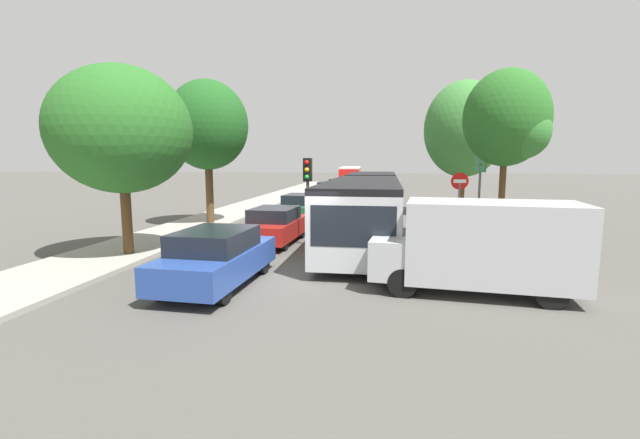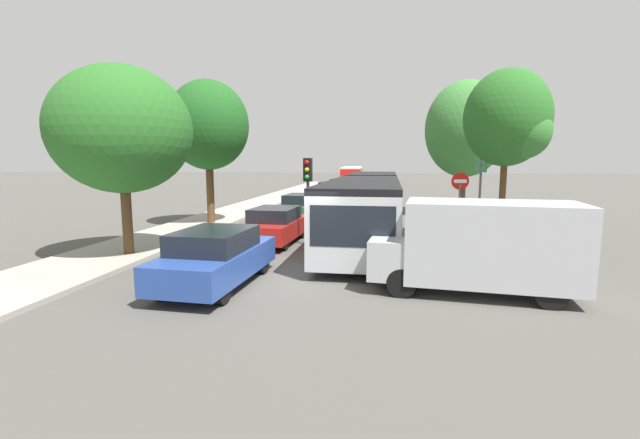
{
  "view_description": "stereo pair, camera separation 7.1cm",
  "coord_description": "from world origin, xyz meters",
  "px_view_note": "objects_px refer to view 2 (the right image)",
  "views": [
    {
      "loc": [
        2.44,
        -11.81,
        3.33
      ],
      "look_at": [
        0.2,
        3.26,
        1.2
      ],
      "focal_mm": 24.0,
      "sensor_mm": 36.0,
      "label": 1
    },
    {
      "loc": [
        2.51,
        -11.8,
        3.33
      ],
      "look_at": [
        0.2,
        3.26,
        1.2
      ],
      "focal_mm": 24.0,
      "sensor_mm": 36.0,
      "label": 2
    }
  ],
  "objects_px": {
    "queued_car_navy": "(322,198)",
    "queued_car_white": "(331,191)",
    "queued_car_green": "(302,207)",
    "no_entry_sign": "(460,196)",
    "queued_car_graphite": "(341,186)",
    "queued_car_blue": "(216,257)",
    "direction_sign_post": "(481,178)",
    "articulated_bus": "(368,200)",
    "tree_left_near": "(121,133)",
    "tree_right_mid": "(465,129)",
    "queued_car_red": "(275,225)",
    "traffic_light": "(308,181)",
    "tree_right_near": "(510,120)",
    "white_van": "(481,244)",
    "tree_left_mid": "(208,126)",
    "city_bus_rear": "(352,174)"
  },
  "relations": [
    {
      "from": "direction_sign_post",
      "to": "tree_right_mid",
      "type": "distance_m",
      "value": 8.0
    },
    {
      "from": "queued_car_green",
      "to": "tree_left_mid",
      "type": "distance_m",
      "value": 6.49
    },
    {
      "from": "no_entry_sign",
      "to": "tree_right_mid",
      "type": "bearing_deg",
      "value": 169.51
    },
    {
      "from": "no_entry_sign",
      "to": "tree_right_mid",
      "type": "relative_size",
      "value": 0.35
    },
    {
      "from": "queued_car_navy",
      "to": "queued_car_red",
      "type": "bearing_deg",
      "value": -176.83
    },
    {
      "from": "tree_right_near",
      "to": "tree_left_mid",
      "type": "bearing_deg",
      "value": 169.56
    },
    {
      "from": "queued_car_navy",
      "to": "tree_right_near",
      "type": "distance_m",
      "value": 14.86
    },
    {
      "from": "city_bus_rear",
      "to": "traffic_light",
      "type": "xyz_separation_m",
      "value": [
        1.49,
        -41.4,
        1.11
      ]
    },
    {
      "from": "queued_car_navy",
      "to": "queued_car_white",
      "type": "bearing_deg",
      "value": 4.7
    },
    {
      "from": "articulated_bus",
      "to": "tree_left_near",
      "type": "relative_size",
      "value": 2.7
    },
    {
      "from": "articulated_bus",
      "to": "traffic_light",
      "type": "bearing_deg",
      "value": -32.81
    },
    {
      "from": "queued_car_blue",
      "to": "no_entry_sign",
      "type": "bearing_deg",
      "value": -41.13
    },
    {
      "from": "queued_car_red",
      "to": "queued_car_green",
      "type": "distance_m",
      "value": 6.5
    },
    {
      "from": "queued_car_green",
      "to": "queued_car_graphite",
      "type": "relative_size",
      "value": 0.97
    },
    {
      "from": "white_van",
      "to": "traffic_light",
      "type": "xyz_separation_m",
      "value": [
        -5.37,
        5.46,
        1.26
      ]
    },
    {
      "from": "queued_car_graphite",
      "to": "queued_car_green",
      "type": "bearing_deg",
      "value": -177.46
    },
    {
      "from": "queued_car_graphite",
      "to": "no_entry_sign",
      "type": "distance_m",
      "value": 24.56
    },
    {
      "from": "no_entry_sign",
      "to": "tree_left_near",
      "type": "height_order",
      "value": "tree_left_near"
    },
    {
      "from": "queued_car_blue",
      "to": "white_van",
      "type": "bearing_deg",
      "value": -83.51
    },
    {
      "from": "tree_left_near",
      "to": "city_bus_rear",
      "type": "bearing_deg",
      "value": 84.57
    },
    {
      "from": "queued_car_graphite",
      "to": "no_entry_sign",
      "type": "relative_size",
      "value": 1.58
    },
    {
      "from": "queued_car_red",
      "to": "tree_left_near",
      "type": "relative_size",
      "value": 0.66
    },
    {
      "from": "articulated_bus",
      "to": "queued_car_green",
      "type": "xyz_separation_m",
      "value": [
        -3.76,
        3.22,
        -0.74
      ]
    },
    {
      "from": "no_entry_sign",
      "to": "tree_right_near",
      "type": "relative_size",
      "value": 0.41
    },
    {
      "from": "queued_car_navy",
      "to": "direction_sign_post",
      "type": "xyz_separation_m",
      "value": [
        8.35,
        -10.04,
        1.86
      ]
    },
    {
      "from": "queued_car_graphite",
      "to": "tree_right_mid",
      "type": "relative_size",
      "value": 0.56
    },
    {
      "from": "white_van",
      "to": "tree_right_near",
      "type": "xyz_separation_m",
      "value": [
        2.42,
        7.28,
        3.64
      ]
    },
    {
      "from": "queued_car_graphite",
      "to": "direction_sign_post",
      "type": "relative_size",
      "value": 1.24
    },
    {
      "from": "queued_car_blue",
      "to": "queued_car_graphite",
      "type": "relative_size",
      "value": 1.0
    },
    {
      "from": "direction_sign_post",
      "to": "tree_right_mid",
      "type": "xyz_separation_m",
      "value": [
        0.59,
        7.55,
        2.57
      ]
    },
    {
      "from": "queued_car_red",
      "to": "traffic_light",
      "type": "distance_m",
      "value": 2.22
    },
    {
      "from": "queued_car_red",
      "to": "tree_right_near",
      "type": "height_order",
      "value": "tree_right_near"
    },
    {
      "from": "white_van",
      "to": "tree_left_mid",
      "type": "height_order",
      "value": "tree_left_mid"
    },
    {
      "from": "no_entry_sign",
      "to": "direction_sign_post",
      "type": "distance_m",
      "value": 1.54
    },
    {
      "from": "queued_car_blue",
      "to": "tree_right_mid",
      "type": "bearing_deg",
      "value": -25.99
    },
    {
      "from": "queued_car_blue",
      "to": "queued_car_white",
      "type": "bearing_deg",
      "value": 3.4
    },
    {
      "from": "queued_car_green",
      "to": "no_entry_sign",
      "type": "height_order",
      "value": "no_entry_sign"
    },
    {
      "from": "city_bus_rear",
      "to": "white_van",
      "type": "distance_m",
      "value": 47.35
    },
    {
      "from": "queued_car_navy",
      "to": "queued_car_graphite",
      "type": "bearing_deg",
      "value": 3.13
    },
    {
      "from": "articulated_bus",
      "to": "tree_left_mid",
      "type": "distance_m",
      "value": 8.88
    },
    {
      "from": "queued_car_green",
      "to": "white_van",
      "type": "distance_m",
      "value": 13.9
    },
    {
      "from": "white_van",
      "to": "direction_sign_post",
      "type": "bearing_deg",
      "value": -95.26
    },
    {
      "from": "direction_sign_post",
      "to": "tree_left_near",
      "type": "relative_size",
      "value": 0.56
    },
    {
      "from": "articulated_bus",
      "to": "city_bus_rear",
      "type": "xyz_separation_m",
      "value": [
        -3.71,
        38.02,
        -0.09
      ]
    },
    {
      "from": "tree_left_mid",
      "to": "tree_right_near",
      "type": "height_order",
      "value": "tree_left_mid"
    },
    {
      "from": "city_bus_rear",
      "to": "queued_car_red",
      "type": "bearing_deg",
      "value": 178.14
    },
    {
      "from": "white_van",
      "to": "queued_car_white",
      "type": "bearing_deg",
      "value": -68.34
    },
    {
      "from": "traffic_light",
      "to": "tree_right_mid",
      "type": "xyz_separation_m",
      "value": [
        7.58,
        10.28,
        2.62
      ]
    },
    {
      "from": "no_entry_sign",
      "to": "direction_sign_post",
      "type": "bearing_deg",
      "value": 134.37
    },
    {
      "from": "tree_left_near",
      "to": "tree_right_near",
      "type": "xyz_separation_m",
      "value": [
        13.52,
        4.94,
        0.67
      ]
    }
  ]
}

